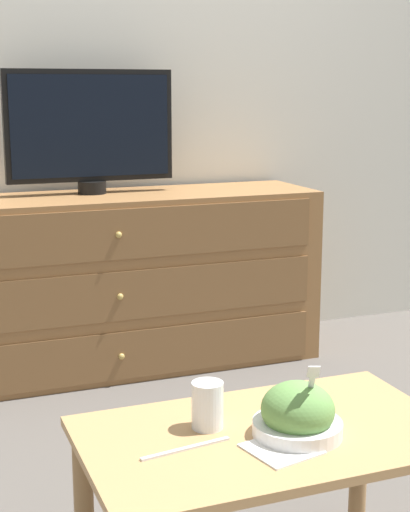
% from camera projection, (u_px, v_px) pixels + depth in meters
% --- Properties ---
extents(ground_plane, '(12.00, 12.00, 0.00)m').
position_uv_depth(ground_plane, '(117.00, 345.00, 3.40)').
color(ground_plane, '#56514C').
extents(wall_back, '(12.00, 0.05, 2.60)m').
position_uv_depth(wall_back, '(108.00, 35.00, 3.15)').
color(wall_back, silver).
rests_on(wall_back, ground_plane).
extents(dresser, '(1.68, 0.45, 0.69)m').
position_uv_depth(dresser, '(105.00, 283.00, 3.07)').
color(dresser, olive).
rests_on(dresser, ground_plane).
extents(tv, '(0.65, 0.11, 0.47)m').
position_uv_depth(tv, '(90.00, 128.00, 3.00)').
color(tv, black).
rests_on(tv, dresser).
extents(coffee_table, '(0.78, 0.47, 0.39)m').
position_uv_depth(coffee_table, '(268.00, 460.00, 1.65)').
color(coffee_table, tan).
rests_on(coffee_table, ground_plane).
extents(takeout_bowl, '(0.19, 0.19, 0.17)m').
position_uv_depth(takeout_bowl, '(298.00, 415.00, 1.61)').
color(takeout_bowl, silver).
rests_on(takeout_bowl, coffee_table).
extents(drink_cup, '(0.07, 0.07, 0.10)m').
position_uv_depth(drink_cup, '(207.00, 408.00, 1.65)').
color(drink_cup, '#9E6638').
rests_on(drink_cup, coffee_table).
extents(napkin, '(0.15, 0.15, 0.00)m').
position_uv_depth(napkin, '(281.00, 449.00, 1.55)').
color(napkin, white).
rests_on(napkin, coffee_table).
extents(knife, '(0.20, 0.04, 0.01)m').
position_uv_depth(knife, '(186.00, 449.00, 1.55)').
color(knife, silver).
rests_on(knife, coffee_table).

